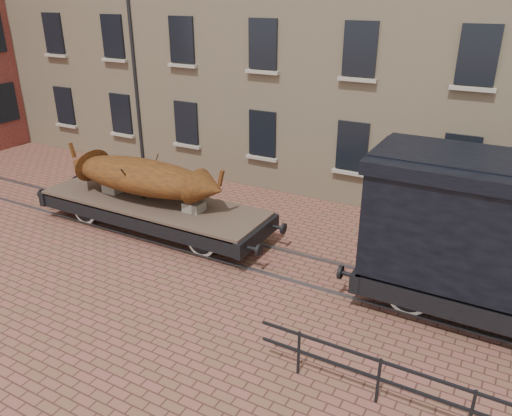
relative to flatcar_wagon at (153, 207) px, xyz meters
The scene contains 4 objects.
ground 3.88m from the flatcar_wagon, ahead, with size 90.00×90.00×0.00m, color brown.
rail_track 3.87m from the flatcar_wagon, ahead, with size 30.00×1.52×0.06m.
flatcar_wagon is the anchor object (origin of this frame).
iron_boat 1.03m from the flatcar_wagon, behind, with size 6.03×1.76×1.47m.
Camera 1 is at (6.07, -11.13, 7.04)m, focal length 35.00 mm.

